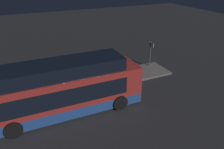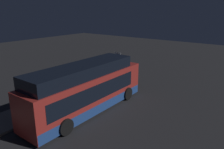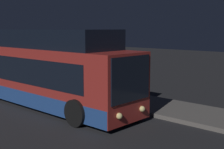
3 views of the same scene
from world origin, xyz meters
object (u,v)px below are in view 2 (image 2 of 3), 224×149
at_px(suitcase, 76,87).
at_px(sign_post, 118,59).
at_px(passenger_with_bags, 71,83).
at_px(bus_lead, 87,90).
at_px(passenger_waiting, 63,89).
at_px(passenger_boarding, 83,81).

relative_size(suitcase, sign_post, 0.38).
bearing_deg(passenger_with_bags, bus_lead, -5.68).
xyz_separation_m(bus_lead, passenger_waiting, (0.23, 2.95, -0.67)).
bearing_deg(passenger_waiting, bus_lead, 85.80).
distance_m(passenger_with_bags, sign_post, 7.99).
bearing_deg(sign_post, bus_lead, -157.02).
bearing_deg(bus_lead, passenger_boarding, 48.97).
distance_m(passenger_boarding, passenger_waiting, 2.61).
relative_size(passenger_waiting, suitcase, 1.70).
relative_size(bus_lead, sign_post, 4.42).
relative_size(passenger_with_bags, suitcase, 1.76).
xyz_separation_m(passenger_boarding, suitcase, (-0.60, 0.26, -0.49)).
distance_m(suitcase, sign_post, 7.60).
bearing_deg(passenger_boarding, bus_lead, -29.11).
bearing_deg(passenger_waiting, passenger_boarding, -173.49).
height_order(bus_lead, sign_post, bus_lead).
distance_m(bus_lead, passenger_boarding, 4.35).
distance_m(passenger_boarding, sign_post, 6.97).
relative_size(passenger_waiting, passenger_with_bags, 0.96).
bearing_deg(sign_post, passenger_boarding, -172.76).
xyz_separation_m(passenger_boarding, sign_post, (6.88, 0.87, 0.74)).
height_order(suitcase, sign_post, sign_post).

